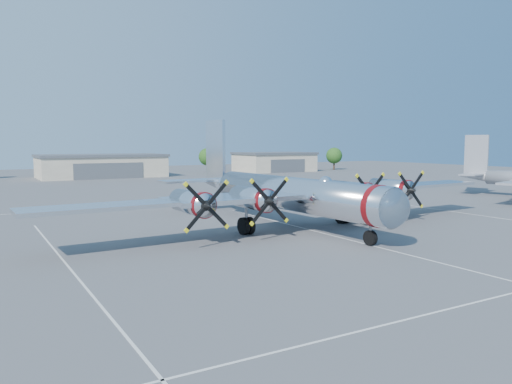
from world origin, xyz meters
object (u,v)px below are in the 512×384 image
tree_east (207,157)px  tree_far_east (334,156)px  hangar_center (102,166)px  hangar_east (274,162)px  main_bomber_b29 (285,225)px

tree_east → tree_far_east: bearing=-11.9°
hangar_center → tree_east: 30.64m
hangar_east → tree_east: bearing=161.5°
hangar_east → hangar_center: bearing=-180.0°
tree_east → tree_far_east: (38.00, -8.00, 0.00)m
hangar_east → main_bomber_b29: (-48.64, -79.18, -2.71)m
hangar_east → tree_far_east: tree_far_east is taller
tree_east → main_bomber_b29: tree_east is taller
hangar_center → tree_far_east: tree_far_east is taller
hangar_center → main_bomber_b29: bearing=-90.5°
hangar_east → tree_far_east: bearing=-5.6°
hangar_center → hangar_east: size_ratio=1.39×
tree_east → main_bomber_b29: 90.65m
hangar_center → tree_far_east: bearing=-1.7°
hangar_center → main_bomber_b29: size_ratio=0.58×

